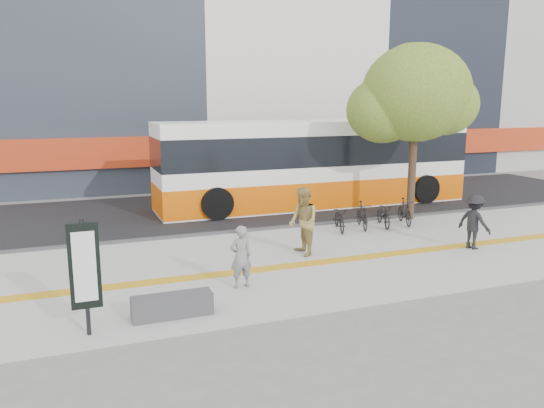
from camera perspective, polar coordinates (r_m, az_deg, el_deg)
name	(u,v)px	position (r m, az deg, el deg)	size (l,w,h in m)	color
ground	(272,285)	(12.84, 0.02, -8.69)	(120.00, 120.00, 0.00)	slate
sidewalk	(252,266)	(14.17, -2.15, -6.62)	(40.00, 7.00, 0.08)	gray
tactile_strip	(258,270)	(13.71, -1.48, -7.04)	(40.00, 0.45, 0.01)	gold
street	(191,212)	(21.19, -8.69, -0.82)	(40.00, 8.00, 0.06)	black
curb	(217,234)	(17.39, -5.87, -3.23)	(40.00, 0.25, 0.14)	#39393B
bench	(172,306)	(11.00, -10.64, -10.65)	(1.60, 0.45, 0.45)	#39393B
signboard	(85,268)	(10.23, -19.44, -6.48)	(0.55, 0.10, 2.20)	black
street_tree	(413,95)	(19.80, 14.91, 11.19)	(4.40, 3.80, 6.31)	#342317
bus	(315,166)	(22.09, 4.60, 4.12)	(13.03, 3.09, 3.47)	white
bicycle_row	(372,215)	(18.40, 10.69, -1.17)	(3.47, 1.63, 0.90)	black
seated_woman	(241,257)	(12.29, -3.38, -5.65)	(0.53, 0.35, 1.47)	black
pedestrian_tan	(303,222)	(14.77, 3.37, -1.89)	(0.93, 0.72, 1.91)	#998348
pedestrian_dark	(474,222)	(16.50, 20.84, -1.79)	(1.03, 0.59, 1.60)	black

